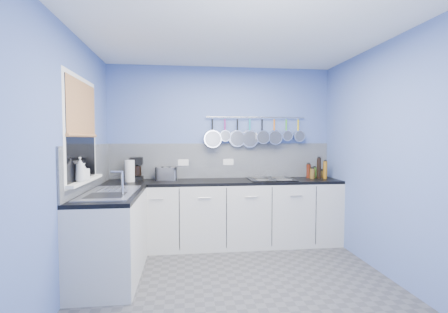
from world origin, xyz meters
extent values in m
cube|color=#47474C|center=(0.00, 0.00, -0.01)|extent=(3.20, 3.00, 0.02)
cube|color=white|center=(0.00, 0.00, 2.51)|extent=(3.20, 3.00, 0.02)
cube|color=#5169AE|center=(0.00, 1.51, 1.25)|extent=(3.20, 0.02, 2.50)
cube|color=#5169AE|center=(0.00, -1.51, 1.25)|extent=(3.20, 0.02, 2.50)
cube|color=#5169AE|center=(-1.61, 0.00, 1.25)|extent=(0.02, 3.00, 2.50)
cube|color=#5169AE|center=(1.61, 0.00, 1.25)|extent=(0.02, 3.00, 2.50)
cube|color=#9A9EA8|center=(0.00, 1.49, 1.15)|extent=(3.20, 0.02, 0.50)
cube|color=#9A9EA8|center=(-1.59, 0.60, 1.15)|extent=(0.02, 1.80, 0.50)
cube|color=beige|center=(0.00, 1.20, 0.43)|extent=(3.20, 0.60, 0.86)
cube|color=black|center=(0.00, 1.20, 0.88)|extent=(3.20, 0.60, 0.04)
cube|color=beige|center=(-1.30, 0.30, 0.43)|extent=(0.60, 1.20, 0.86)
cube|color=black|center=(-1.30, 0.30, 0.88)|extent=(0.60, 1.20, 0.04)
cube|color=white|center=(-1.58, 0.30, 1.55)|extent=(0.01, 1.00, 1.10)
cube|color=black|center=(-1.57, 0.30, 1.55)|extent=(0.01, 0.90, 1.00)
cube|color=tan|center=(-1.56, 0.30, 1.77)|extent=(0.01, 0.90, 0.55)
cube|color=white|center=(-1.55, 0.30, 1.04)|extent=(0.10, 0.98, 0.03)
cube|color=silver|center=(-1.30, 0.30, 0.90)|extent=(0.50, 0.95, 0.01)
cube|color=white|center=(-0.55, 1.48, 1.13)|extent=(0.15, 0.01, 0.09)
cube|color=white|center=(0.10, 1.48, 1.13)|extent=(0.15, 0.01, 0.09)
cylinder|color=silver|center=(0.50, 1.45, 1.78)|extent=(1.45, 0.02, 0.02)
imported|color=white|center=(-1.53, 0.09, 1.17)|extent=(0.10, 0.10, 0.24)
imported|color=white|center=(-1.53, 0.21, 1.14)|extent=(0.10, 0.10, 0.17)
cylinder|color=white|center=(-1.25, 1.19, 1.04)|extent=(0.14, 0.14, 0.29)
cube|color=silver|center=(-0.78, 1.33, 0.99)|extent=(0.31, 0.23, 0.17)
cylinder|color=silver|center=(-0.68, 1.29, 0.97)|extent=(0.10, 0.10, 0.14)
cube|color=black|center=(0.66, 1.21, 0.91)|extent=(0.62, 0.55, 0.01)
cylinder|color=brown|center=(1.46, 1.32, 0.95)|extent=(0.07, 0.07, 0.11)
cylinder|color=#3F721E|center=(1.35, 1.34, 0.98)|extent=(0.06, 0.06, 0.15)
cylinder|color=#4C190C|center=(1.26, 1.33, 1.00)|extent=(0.06, 0.06, 0.20)
cylinder|color=#8C5914|center=(1.47, 1.23, 1.02)|extent=(0.06, 0.06, 0.25)
cylinder|color=black|center=(1.37, 1.22, 1.05)|extent=(0.06, 0.06, 0.30)
cylinder|color=brown|center=(1.28, 1.24, 0.97)|extent=(0.07, 0.07, 0.14)
camera|label=1|loc=(-0.52, -3.14, 1.46)|focal=25.78mm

